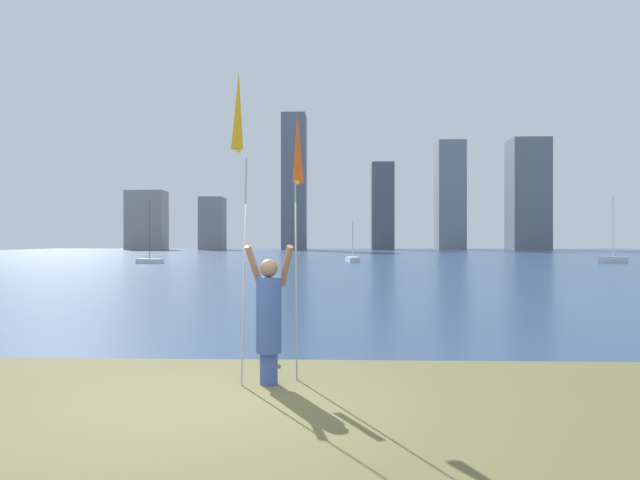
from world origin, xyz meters
TOP-DOWN VIEW (x-y plane):
  - ground at (0.00, 50.95)m, footprint 120.00×138.00m
  - person at (0.53, 0.90)m, footprint 0.70×0.52m
  - kite_flag_left at (0.16, 0.57)m, footprint 0.16×0.88m
  - kite_flag_right at (0.89, 1.37)m, footprint 0.16×0.65m
  - bag at (0.37, 2.22)m, footprint 0.20×0.20m
  - sailboat_0 at (24.46, 44.50)m, footprint 2.12×1.84m
  - sailboat_2 at (2.55, 46.26)m, footprint 1.29×2.59m
  - sailboat_4 at (-14.02, 41.21)m, footprint 2.28×1.22m
  - skyline_tower_0 at (-35.73, 107.27)m, footprint 7.24×4.83m
  - skyline_tower_1 at (-22.79, 106.24)m, footprint 4.38×5.26m
  - skyline_tower_2 at (-7.28, 106.09)m, footprint 4.40×6.34m
  - skyline_tower_3 at (9.43, 109.01)m, footprint 4.21×5.33m
  - skyline_tower_4 at (22.34, 108.93)m, footprint 5.17×5.89m
  - skyline_tower_5 at (36.80, 108.19)m, footprint 6.96×7.07m

SIDE VIEW (x-z plane):
  - ground at x=0.00m, z-range -0.12..0.00m
  - bag at x=0.37m, z-range 0.00..0.18m
  - sailboat_2 at x=2.55m, z-range -1.53..2.01m
  - sailboat_4 at x=-14.02m, z-range -2.34..2.90m
  - sailboat_0 at x=24.46m, z-range -2.42..3.13m
  - person at x=0.53m, z-range -0.02..1.91m
  - kite_flag_right at x=0.89m, z-range 1.30..5.16m
  - kite_flag_left at x=0.16m, z-range 1.45..5.67m
  - skyline_tower_1 at x=-22.79m, z-range 0.00..9.88m
  - skyline_tower_0 at x=-35.73m, z-range 0.00..11.24m
  - skyline_tower_3 at x=9.43m, z-range 0.00..16.56m
  - skyline_tower_4 at x=22.34m, z-range 0.00..20.59m
  - skyline_tower_5 at x=36.80m, z-range 0.00..20.80m
  - skyline_tower_2 at x=-7.28m, z-range 0.00..25.31m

